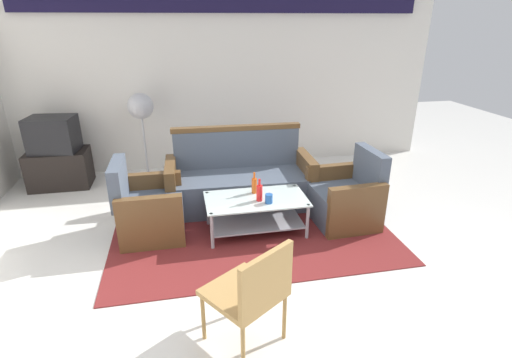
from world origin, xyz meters
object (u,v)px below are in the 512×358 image
tv_stand (60,169)px  bottle_orange (254,185)px  armchair_left (149,210)px  cup (269,199)px  pedestal_fan (141,111)px  coffee_table (256,210)px  bottle_red (259,193)px  couch (240,181)px  armchair_right (346,199)px  television (53,134)px  wicker_chair (253,290)px

tv_stand → bottle_orange: bearing=-34.0°
armchair_left → bottle_orange: armchair_left is taller
bottle_orange → cup: size_ratio=2.45×
pedestal_fan → coffee_table: bearing=-55.7°
bottle_orange → bottle_red: (0.01, -0.21, 0.00)m
bottle_red → tv_stand: bottle_red is taller
couch → armchair_right: bearing=150.2°
armchair_right → coffee_table: size_ratio=0.77×
coffee_table → pedestal_fan: (-1.27, 1.86, 0.74)m
cup → television: television is taller
coffee_table → bottle_orange: bottle_orange is taller
bottle_red → television: 3.12m
coffee_table → bottle_orange: bearing=85.6°
pedestal_fan → wicker_chair: pedestal_fan is taller
bottle_red → cup: bearing=-41.0°
armchair_left → cup: size_ratio=8.50×
bottle_red → pedestal_fan: (-1.29, 1.92, 0.51)m
tv_stand → television: (0.00, 0.00, 0.50)m
bottle_red → television: television is taller
couch → tv_stand: bearing=-22.9°
tv_stand → pedestal_fan: bearing=2.4°
bottle_red → wicker_chair: 1.59m
couch → coffee_table: size_ratio=1.65×
couch → bottle_orange: (0.07, -0.58, 0.19)m
pedestal_fan → tv_stand: bearing=-177.6°
coffee_table → wicker_chair: (-0.35, -1.60, 0.22)m
armchair_left → cup: (1.26, -0.32, 0.17)m
television → pedestal_fan: bearing=-171.1°
armchair_left → bottle_red: size_ratio=3.41×
couch → television: size_ratio=2.81×
armchair_right → bottle_orange: bearing=81.4°
armchair_left → armchair_right: same height
coffee_table → tv_stand: (-2.45, 1.81, -0.01)m
coffee_table → wicker_chair: 1.66m
coffee_table → tv_stand: bearing=143.5°
armchair_right → bottle_red: size_ratio=3.41×
coffee_table → pedestal_fan: pedestal_fan is taller
cup → tv_stand: bearing=142.8°
tv_stand → wicker_chair: bearing=-58.3°
television → pedestal_fan: 1.21m
armchair_left → wicker_chair: armchair_left is taller
couch → armchair_right: 1.32m
couch → wicker_chair: couch is taller
television → wicker_chair: (2.11, -3.42, -0.27)m
bottle_red → tv_stand: bearing=142.9°
coffee_table → cup: (0.11, -0.14, 0.19)m
cup → pedestal_fan: bearing=124.6°
armchair_left → bottle_orange: (1.16, -0.04, 0.22)m
couch → television: (-2.39, 1.09, 0.44)m
cup → television: 3.24m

